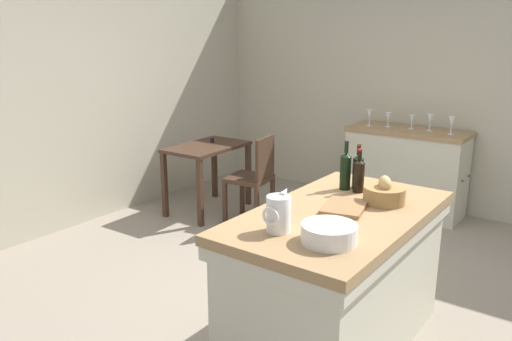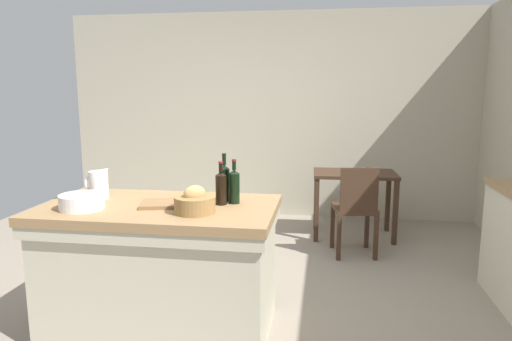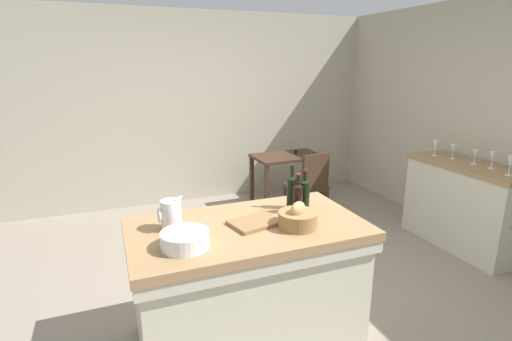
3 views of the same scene
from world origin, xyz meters
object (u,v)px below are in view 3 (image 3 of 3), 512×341
at_px(wine_bottle_green, 298,197).
at_px(wine_glass_far_left, 511,162).
at_px(bread_basket, 298,218).
at_px(wine_glass_middle, 475,154).
at_px(wine_bottle_dark, 305,193).
at_px(wine_glass_far_right, 436,145).
at_px(side_cabinet, 464,205).
at_px(wine_bottle_amber, 292,191).
at_px(wooden_chair, 309,186).
at_px(cutting_board, 255,222).
at_px(writing_desk, 287,164).
at_px(pitcher, 171,215).
at_px(island_table, 248,280).
at_px(wine_glass_right, 453,149).
at_px(wine_glass_left, 493,157).
at_px(wash_bowl, 185,240).

relative_size(wine_bottle_green, wine_glass_far_left, 1.58).
distance_m(bread_basket, wine_glass_middle, 2.49).
distance_m(wine_bottle_dark, wine_glass_far_right, 2.29).
xyz_separation_m(side_cabinet, wine_bottle_amber, (-2.25, -0.39, 0.56)).
xyz_separation_m(wine_bottle_dark, wine_glass_middle, (2.20, 0.43, 0.01)).
distance_m(wooden_chair, wine_glass_far_left, 2.04).
xyz_separation_m(wooden_chair, cutting_board, (-1.34, -1.67, 0.40)).
relative_size(writing_desk, cutting_board, 2.90).
height_order(side_cabinet, pitcher, pitcher).
xyz_separation_m(writing_desk, bread_basket, (-1.12, -2.45, 0.33)).
bearing_deg(writing_desk, island_table, -121.50).
relative_size(wine_glass_middle, wine_glass_far_right, 0.86).
height_order(wine_glass_middle, wine_glass_right, wine_glass_right).
relative_size(island_table, side_cabinet, 1.23).
xyz_separation_m(pitcher, wine_bottle_dark, (0.96, 0.01, 0.02)).
distance_m(pitcher, wine_glass_far_left, 3.10).
bearing_deg(writing_desk, pitcher, -130.78).
bearing_deg(wine_bottle_green, island_table, -169.23).
height_order(wine_bottle_dark, wine_glass_middle, wine_bottle_dark).
bearing_deg(wine_glass_middle, wine_glass_left, -88.81).
xyz_separation_m(wine_bottle_amber, wine_bottle_green, (-0.00, -0.10, -0.02)).
xyz_separation_m(pitcher, wine_glass_middle, (3.16, 0.44, 0.03)).
bearing_deg(wine_bottle_dark, wash_bowl, -162.57).
height_order(bread_basket, wine_glass_right, wine_glass_right).
bearing_deg(wooden_chair, writing_desk, 88.22).
xyz_separation_m(side_cabinet, wine_glass_left, (0.03, -0.21, 0.57)).
height_order(pitcher, wine_glass_left, pitcher).
height_order(wooden_chair, wine_glass_far_left, wine_glass_far_left).
height_order(side_cabinet, wooden_chair, side_cabinet).
relative_size(side_cabinet, wine_glass_middle, 8.40).
xyz_separation_m(wash_bowl, wine_glass_far_left, (3.07, 0.30, 0.11)).
distance_m(wooden_chair, bread_basket, 2.17).
distance_m(wine_bottle_dark, wine_glass_middle, 2.24).
height_order(side_cabinet, wine_glass_middle, wine_glass_middle).
distance_m(wine_bottle_dark, wine_glass_right, 2.28).
relative_size(cutting_board, wine_glass_far_right, 1.80).
distance_m(cutting_board, wine_glass_left, 2.67).
xyz_separation_m(wash_bowl, bread_basket, (0.74, 0.02, 0.01)).
bearing_deg(bread_basket, wash_bowl, -178.38).
xyz_separation_m(wine_bottle_amber, wine_glass_far_left, (2.21, -0.05, 0.02)).
distance_m(wooden_chair, cutting_board, 2.18).
xyz_separation_m(wine_glass_right, wine_glass_far_right, (-0.06, 0.19, 0.01)).
bearing_deg(wine_glass_far_right, wash_bowl, -159.14).
bearing_deg(wine_glass_middle, bread_basket, -163.72).
xyz_separation_m(cutting_board, wine_bottle_green, (0.36, 0.08, 0.11)).
bearing_deg(wine_glass_right, wine_glass_middle, -84.53).
xyz_separation_m(wine_glass_left, wine_glass_middle, (-0.00, 0.19, -0.02)).
relative_size(island_table, wine_bottle_dark, 5.20).
xyz_separation_m(side_cabinet, wine_glass_middle, (0.03, -0.02, 0.56)).
relative_size(wine_glass_right, wine_glass_far_right, 0.88).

